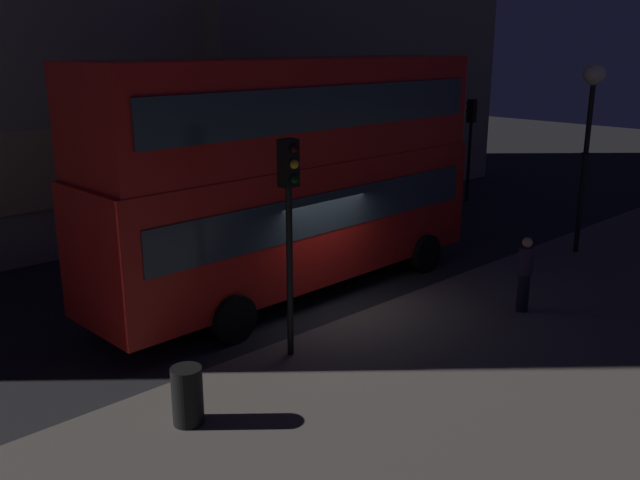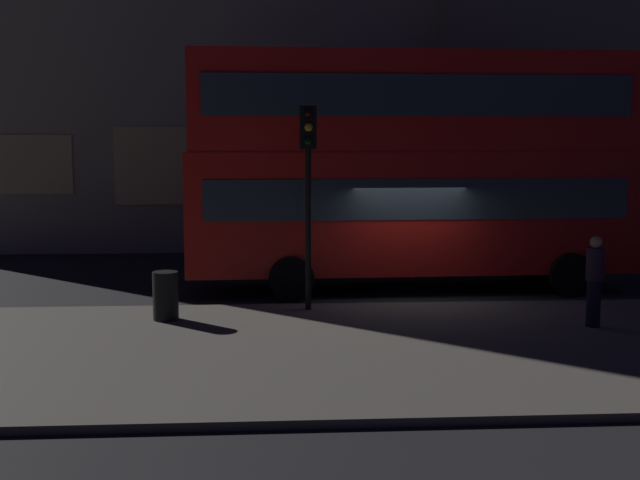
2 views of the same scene
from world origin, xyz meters
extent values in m
plane|color=#232326|center=(0.00, 0.00, 0.00)|extent=(80.00, 80.00, 0.00)
cube|color=#5B564F|center=(0.00, -4.42, 0.06)|extent=(44.00, 7.10, 0.12)
cube|color=#E5C67F|center=(-3.20, 7.77, 2.57)|extent=(2.25, 0.06, 2.16)
cube|color=#E5C67F|center=(0.32, 7.77, 2.68)|extent=(2.25, 0.06, 2.23)
cube|color=#E5C67F|center=(5.11, 6.79, 2.48)|extent=(1.84, 0.06, 2.52)
cube|color=#F9E09E|center=(7.99, 6.79, 2.26)|extent=(1.84, 0.06, 1.85)
cube|color=#E5C67F|center=(10.86, 6.79, 2.46)|extent=(1.84, 0.06, 2.20)
cube|color=#F9E09E|center=(13.74, 6.79, 2.75)|extent=(1.84, 0.06, 2.40)
cube|color=red|center=(0.19, 1.31, 1.89)|extent=(10.40, 2.78, 2.78)
cube|color=red|center=(0.19, 1.31, 4.40)|extent=(10.20, 2.72, 2.24)
cube|color=#2D3842|center=(0.19, 1.31, 2.24)|extent=(9.58, 2.82, 0.90)
cube|color=#2D3842|center=(0.19, 1.31, 4.51)|extent=(9.58, 2.82, 0.90)
cube|color=#F2D84C|center=(5.31, 1.45, 5.01)|extent=(0.12, 1.50, 0.44)
sphere|color=white|center=(5.36, 2.26, 0.85)|extent=(0.24, 0.24, 0.24)
sphere|color=white|center=(5.40, 0.64, 0.85)|extent=(0.24, 0.24, 0.24)
cylinder|color=black|center=(3.67, 2.70, 0.50)|extent=(1.01, 0.27, 1.01)
cylinder|color=black|center=(3.74, 0.10, 0.50)|extent=(1.01, 0.27, 1.01)
cylinder|color=black|center=(-2.69, 2.53, 0.50)|extent=(1.01, 0.27, 1.01)
cylinder|color=black|center=(-2.61, -0.07, 0.50)|extent=(1.01, 0.27, 1.01)
cylinder|color=black|center=(-2.31, -1.45, 1.74)|extent=(0.12, 0.12, 3.25)
cube|color=black|center=(-2.31, -1.45, 3.79)|extent=(0.33, 0.27, 0.85)
sphere|color=black|center=(-2.31, -1.60, 4.06)|extent=(0.17, 0.17, 0.17)
sphere|color=orange|center=(-2.31, -1.60, 3.79)|extent=(0.17, 0.17, 0.17)
sphere|color=black|center=(-2.31, -1.60, 3.52)|extent=(0.17, 0.17, 0.17)
cylinder|color=black|center=(11.68, 4.37, 1.50)|extent=(0.12, 0.12, 3.00)
cube|color=black|center=(11.68, 4.37, 3.42)|extent=(0.36, 0.30, 0.85)
sphere|color=black|center=(11.66, 4.51, 3.69)|extent=(0.17, 0.17, 0.17)
sphere|color=black|center=(11.66, 4.51, 3.42)|extent=(0.17, 0.17, 0.17)
sphere|color=green|center=(11.66, 4.51, 3.15)|extent=(0.17, 0.17, 0.17)
cylinder|color=black|center=(8.00, -1.93, 2.45)|extent=(0.14, 0.14, 4.66)
torus|color=black|center=(8.00, -1.93, 2.92)|extent=(0.28, 0.28, 0.06)
sphere|color=#F9EFC6|center=(8.00, -1.93, 5.05)|extent=(0.59, 0.59, 0.59)
cylinder|color=black|center=(2.87, -3.29, 0.55)|extent=(0.26, 0.26, 0.86)
cylinder|color=#2D2338|center=(2.87, -3.29, 1.28)|extent=(0.32, 0.32, 0.61)
sphere|color=tan|center=(2.87, -3.29, 1.70)|extent=(0.22, 0.22, 0.22)
cylinder|color=black|center=(-5.09, -2.22, 0.59)|extent=(0.49, 0.49, 0.93)
camera|label=1|loc=(-10.12, -10.55, 5.81)|focal=38.53mm
camera|label=2|loc=(-3.09, -17.58, 3.57)|focal=45.40mm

